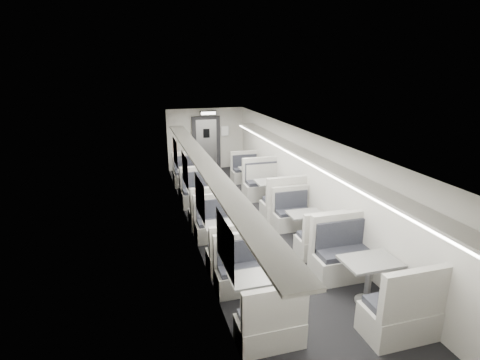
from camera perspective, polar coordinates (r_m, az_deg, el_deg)
room at (r=9.17m, az=1.97°, el=-0.64°), size 3.24×12.24×2.64m
booth_left_a at (r=12.25m, az=-7.27°, el=-0.14°), size 1.05×2.13×1.14m
booth_left_b at (r=10.33m, az=-5.47°, el=-3.43°), size 1.05×2.13×1.14m
booth_left_c at (r=8.32m, az=-2.56°, el=-8.82°), size 0.99×2.02×1.08m
booth_left_d at (r=6.49m, az=2.20°, el=-17.08°), size 0.98×2.00×1.07m
booth_right_a at (r=12.60m, az=1.82°, el=0.38°), size 0.99×2.01×1.07m
booth_right_b at (r=10.84m, az=4.95°, el=-2.17°), size 1.16×2.36×1.26m
booth_right_c at (r=9.02m, az=9.86°, el=-6.96°), size 0.98×1.99×1.07m
booth_right_d at (r=7.08m, az=18.96°, el=-14.32°), size 1.16×2.36×1.26m
passenger at (r=11.71m, az=-5.91°, el=0.72°), size 0.60×0.49×1.40m
window_a at (r=12.06m, az=-9.82°, el=4.23°), size 0.02×1.18×0.84m
window_b at (r=9.94m, az=-8.37°, el=1.50°), size 0.02×1.18×0.84m
window_c at (r=7.86m, az=-6.14°, el=-2.67°), size 0.02×1.18×0.84m
window_d at (r=5.88m, az=-2.32°, el=-9.74°), size 0.02×1.18×0.84m
luggage_rack_left at (r=8.39m, az=-5.46°, el=2.69°), size 0.46×10.40×0.09m
luggage_rack_right at (r=9.16m, az=10.04°, el=3.74°), size 0.46×10.40×0.09m
vestibule_door at (r=14.78m, az=-5.14°, el=5.57°), size 1.10×0.13×2.10m
exit_sign at (r=14.11m, az=-4.89°, el=10.13°), size 0.62×0.12×0.16m
wall_notice at (r=14.84m, az=-2.31°, el=7.48°), size 0.32×0.02×0.40m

